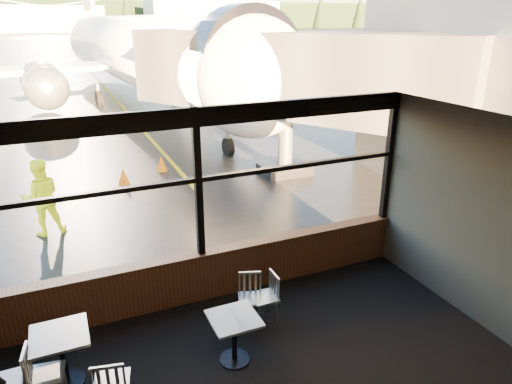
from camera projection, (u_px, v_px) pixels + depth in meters
ground_plane at (55, 39)px, 111.04m from camera, size 520.00×520.00×0.00m
ceiling at (280, 158)px, 4.58m from camera, size 8.00×6.00×0.04m
window_sill at (203, 276)px, 8.23m from camera, size 8.00×0.28×0.90m
window_header at (195, 117)px, 7.20m from camera, size 8.00×0.18×0.30m
mullion_centre at (198, 185)px, 7.61m from camera, size 0.12×0.12×2.60m
mullion_right at (389, 158)px, 9.09m from camera, size 0.12×0.12×2.60m
window_transom at (198, 180)px, 7.57m from camera, size 8.00×0.10×0.08m
airliner at (134, 3)px, 25.22m from camera, size 33.02×38.62×11.13m
jet_bridge at (260, 100)px, 13.55m from camera, size 9.45×11.55×5.04m
cafe_table_near at (234, 339)px, 6.72m from camera, size 0.69×0.69×0.76m
cafe_table_mid at (63, 359)px, 6.29m from camera, size 0.75×0.75×0.82m
chair_near_e at (264, 298)px, 7.61m from camera, size 0.48×0.48×0.87m
chair_near_n at (251, 299)px, 7.59m from camera, size 0.59×0.59×0.86m
chair_mid_s at (112, 383)px, 5.80m from camera, size 0.60×0.60×0.93m
chair_mid_w at (46, 375)px, 5.93m from camera, size 0.56×0.56×0.92m
ground_crew at (41, 197)px, 10.59m from camera, size 0.96×0.78×1.84m
cone_nose at (124, 177)px, 14.02m from camera, size 0.36×0.36×0.50m
terminal_annex at (504, 85)px, 13.21m from camera, size 5.00×7.00×6.00m
hangar_mid at (48, 17)px, 164.85m from camera, size 38.00×15.00×10.00m
hangar_right at (212, 15)px, 181.02m from camera, size 50.00×20.00×12.00m
fuel_tank_c at (18, 23)px, 159.25m from camera, size 8.00×8.00×6.00m
treeline at (47, 15)px, 185.88m from camera, size 360.00×3.00×12.00m
cone_extra at (161, 164)px, 15.24m from camera, size 0.37×0.37×0.51m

